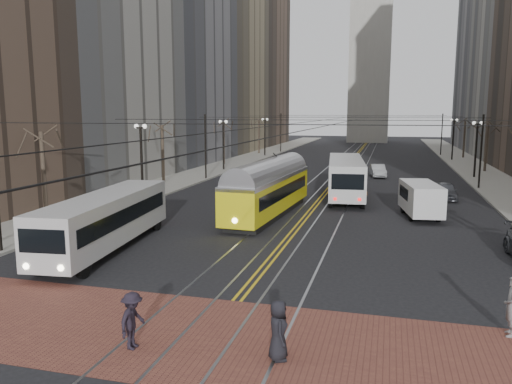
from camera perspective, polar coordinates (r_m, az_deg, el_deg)
The scene contains 21 objects.
ground at distance 19.39m, azimuth -1.36°, elevation -11.35°, with size 260.00×260.00×0.00m, color black.
sidewalk_left at distance 65.94m, azimuth -2.83°, elevation 3.25°, with size 5.00×140.00×0.15m, color gray.
sidewalk_right at distance 63.55m, azimuth 23.89°, elevation 2.26°, with size 5.00×140.00×0.15m, color gray.
crosswalk_band at distance 15.89m, azimuth -5.59°, elevation -16.15°, with size 25.00×6.00×0.01m, color brown.
streetcar_rails at distance 63.00m, azimuth 10.28°, elevation 2.77°, with size 4.80×130.00×0.02m, color gray.
centre_lines at distance 63.00m, azimuth 10.28°, elevation 2.78°, with size 0.42×130.00×0.01m, color gold.
building_left_mid at distance 71.18m, azimuth -11.14°, elevation 17.18°, with size 16.00×20.00×34.00m, color slate.
building_left_far at distance 108.68m, azimuth -1.51°, elevation 16.07°, with size 16.00×20.00×40.00m, color brown.
building_right_far at distance 106.24m, azimuth 26.98°, elevation 15.28°, with size 16.00×20.00×40.00m, color slate.
lamp_posts at distance 46.63m, azimuth 8.67°, elevation 4.10°, with size 27.60×57.20×5.60m.
street_trees at distance 53.08m, azimuth 9.47°, elevation 4.67°, with size 31.68×53.28×5.60m.
trolley_wires at distance 52.60m, azimuth 9.45°, elevation 5.70°, with size 25.96×120.00×6.60m.
transit_bus at distance 25.87m, azimuth -16.74°, elevation -3.34°, with size 2.30×11.02×2.75m, color #B9B9B9.
streetcar at distance 33.07m, azimuth 1.47°, elevation -0.17°, with size 2.30×12.36×2.91m, color yellow.
rear_bus at distance 40.66m, azimuth 10.20°, elevation 1.57°, with size 2.59×11.91×3.11m, color silver.
cargo_van at distance 34.10m, azimuth 18.30°, elevation -0.92°, with size 1.95×5.06×2.24m, color silver.
sedan_grey at distance 42.05m, azimuth 20.89°, elevation 0.13°, with size 1.56×3.89×1.32m, color #45474D.
sedan_silver at distance 54.39m, azimuth 13.75°, elevation 2.38°, with size 1.40×4.03×1.33m, color #A1A4A9.
pedestrian_a at distance 14.21m, azimuth 2.56°, elevation -15.49°, with size 0.83×0.54×1.70m, color black.
pedestrian_b at distance 17.37m, azimuth 27.19°, elevation -11.53°, with size 0.68×0.45×1.88m, color gray.
pedestrian_d at distance 15.22m, azimuth -13.94°, elevation -14.06°, with size 1.09×0.63×1.69m, color black.
Camera 1 is at (5.15, -17.43, 6.77)m, focal length 35.00 mm.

